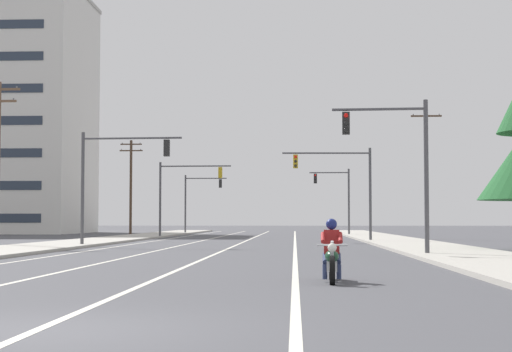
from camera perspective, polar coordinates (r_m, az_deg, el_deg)
The scene contains 16 objects.
ground_plane at distance 11.05m, azimuth -14.12°, elevation -10.42°, with size 400.00×400.00×0.00m, color #47474C.
lane_stripe_center at distance 55.61m, azimuth -0.71°, elevation -4.58°, with size 0.16×100.00×0.01m, color beige.
lane_stripe_left at distance 55.88m, azimuth -3.88°, elevation -4.56°, with size 0.16×100.00×0.01m, color beige.
lane_stripe_right at distance 55.51m, azimuth 2.75°, elevation -4.58°, with size 0.16×100.00×0.01m, color beige.
lane_stripe_far_left at distance 56.33m, azimuth -7.07°, elevation -4.54°, with size 0.16×100.00×0.01m, color beige.
sidewalk_kerb_right at distance 50.94m, azimuth 10.24°, elevation -4.59°, with size 4.40×110.00×0.14m, color #ADA89E.
sidewalk_kerb_left at distance 52.14m, azimuth -11.66°, elevation -4.54°, with size 4.40×110.00×0.14m, color #ADA89E.
motorcycle_with_rider at distance 18.91m, azimuth 5.33°, elevation -5.64°, with size 0.70×2.19×1.46m.
traffic_signal_near_right at distance 32.75m, azimuth 10.02°, elevation 1.49°, with size 3.79×0.38×6.20m.
traffic_signal_near_left at distance 44.62m, azimuth -10.08°, elevation 0.42°, with size 5.53×0.49×6.20m.
traffic_signal_mid_right at distance 53.87m, azimuth 6.19°, elevation -0.19°, with size 5.88×0.58×6.20m.
traffic_signal_mid_left at distance 66.83m, azimuth -5.27°, elevation -0.75°, with size 5.94×0.46×6.20m.
traffic_signal_far_right at distance 75.88m, azimuth 5.75°, elevation -1.14°, with size 3.73×0.37×6.20m.
traffic_signal_far_left at distance 86.14m, azimuth -4.14°, elevation -1.35°, with size 4.46×0.37×6.20m.
utility_pole_right_far at distance 62.00m, azimuth 11.89°, elevation 0.29°, with size 2.30×0.26×9.63m.
utility_pole_left_far at distance 82.70m, azimuth -8.76°, elevation -0.52°, with size 2.33×0.26×9.48m.
Camera 1 is at (3.15, -10.49, 1.42)m, focal length 57.08 mm.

